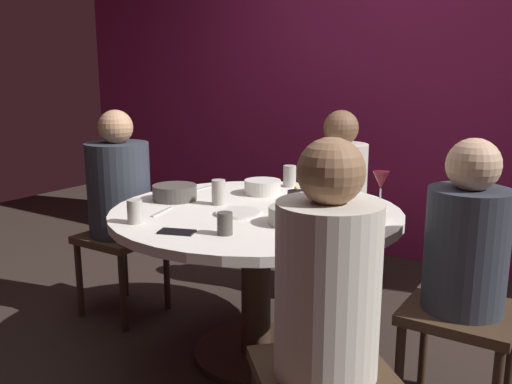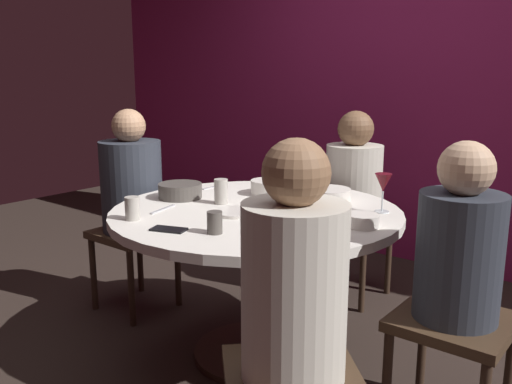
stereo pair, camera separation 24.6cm
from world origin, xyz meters
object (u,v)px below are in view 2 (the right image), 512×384
object	(u,v)px
cup_center_front	(215,222)
dinner_plate	(236,212)
seated_diner_left	(132,188)
bowl_rice_portion	(180,191)
bowl_serving_large	(363,221)
cup_near_candle	(299,177)
seated_diner_right	(459,258)
cup_by_left_diner	(132,208)
seated_diner_back	(354,183)
wine_glass	(383,184)
bowl_salad_center	(286,216)
seated_diner_front_right	(294,294)
cup_by_right_diner	(221,191)
dining_table	(256,241)
cell_phone	(169,229)
bowl_small_white	(269,187)
candle_holder	(297,200)
bowl_sauce_side	(329,194)

from	to	relation	value
cup_center_front	dinner_plate	bearing A→B (deg)	115.20
seated_diner_left	bowl_rice_portion	size ratio (longest dim) A/B	5.33
bowl_serving_large	cup_near_candle	xyz separation A→B (m)	(-0.64, 0.49, 0.03)
seated_diner_right	cup_by_left_diner	world-z (taller)	seated_diner_right
seated_diner_back	dinner_plate	bearing A→B (deg)	-0.90
cup_center_front	wine_glass	bearing A→B (deg)	62.73
seated_diner_right	bowl_salad_center	xyz separation A→B (m)	(-0.66, -0.13, 0.07)
seated_diner_front_right	cup_by_right_diner	distance (m)	1.10
dining_table	seated_diner_front_right	distance (m)	0.97
seated_diner_back	bowl_rice_portion	bearing A→B (deg)	-23.91
seated_diner_left	cup_near_candle	xyz separation A→B (m)	(0.77, 0.53, 0.08)
bowl_salad_center	cup_near_candle	world-z (taller)	cup_near_candle
bowl_rice_portion	cup_by_right_diner	world-z (taller)	cup_by_right_diner
seated_diner_left	cup_by_left_diner	xyz separation A→B (m)	(0.59, -0.47, 0.07)
bowl_serving_large	bowl_salad_center	distance (m)	0.31
bowl_serving_large	seated_diner_right	bearing A→B (deg)	-5.57
dining_table	seated_diner_back	xyz separation A→B (m)	(0.00, 0.93, 0.13)
wine_glass	bowl_serving_large	distance (m)	0.29
seated_diner_left	bowl_serving_large	world-z (taller)	seated_diner_left
bowl_serving_large	cup_near_candle	size ratio (longest dim) A/B	1.15
seated_diner_back	cup_by_right_diner	size ratio (longest dim) A/B	9.53
dining_table	cup_by_right_diner	bearing A→B (deg)	-174.28
seated_diner_right	wine_glass	xyz separation A→B (m)	(-0.45, 0.30, 0.16)
dinner_plate	cup_center_front	world-z (taller)	cup_center_front
seated_diner_front_right	dinner_plate	size ratio (longest dim) A/B	5.85
cell_phone	bowl_small_white	bearing A→B (deg)	-13.02
cup_by_left_diner	seated_diner_left	bearing A→B (deg)	141.64
seated_diner_right	dining_table	bearing A→B (deg)	0.00
cup_by_right_diner	cup_center_front	xyz separation A→B (m)	(0.31, -0.38, -0.02)
seated_diner_right	bowl_rice_portion	distance (m)	1.36
cup_near_candle	cell_phone	bearing A→B (deg)	-86.50
wine_glass	cup_near_candle	xyz separation A→B (m)	(-0.60, 0.22, -0.07)
candle_holder	dinner_plate	world-z (taller)	candle_holder
candle_holder	bowl_salad_center	bearing A→B (deg)	-65.62
dinner_plate	bowl_sauce_side	world-z (taller)	bowl_sauce_side
seated_diner_left	wine_glass	distance (m)	1.41
bowl_sauce_side	seated_diner_left	bearing A→B (deg)	-161.23
bowl_small_white	cup_by_left_diner	xyz separation A→B (m)	(-0.15, -0.76, 0.01)
cup_center_front	seated_diner_front_right	bearing A→B (deg)	-26.28
wine_glass	cup_by_left_diner	size ratio (longest dim) A/B	1.78
candle_holder	cup_by_left_diner	distance (m)	0.73
dining_table	cup_near_candle	world-z (taller)	cup_near_candle
bowl_small_white	candle_holder	bearing A→B (deg)	-31.51
seated_diner_left	bowl_small_white	bearing A→B (deg)	21.19
cup_by_left_diner	seated_diner_right	bearing A→B (deg)	21.10
seated_diner_right	wine_glass	distance (m)	0.56
bowl_salad_center	bowl_serving_large	bearing A→B (deg)	32.82
seated_diner_right	bowl_salad_center	bearing A→B (deg)	11.08
dining_table	cup_by_left_diner	world-z (taller)	cup_by_left_diner
dining_table	bowl_sauce_side	world-z (taller)	bowl_sauce_side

